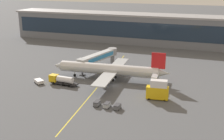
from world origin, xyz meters
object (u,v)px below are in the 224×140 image
(pushback_tug, at_px, (39,81))
(main_airliner, at_px, (109,69))
(fuel_tanker, at_px, (62,80))
(catering_lift, at_px, (158,90))
(baggage_cart_1, at_px, (107,105))
(baggage_cart_2, at_px, (117,107))
(baggage_cart_0, at_px, (97,103))

(pushback_tug, bearing_deg, main_airliner, 29.40)
(fuel_tanker, bearing_deg, main_airliner, 37.91)
(catering_lift, bearing_deg, baggage_cart_1, -138.58)
(fuel_tanker, bearing_deg, baggage_cart_2, -26.97)
(fuel_tanker, relative_size, pushback_tug, 2.47)
(catering_lift, height_order, baggage_cart_1, catering_lift)
(main_airliner, bearing_deg, fuel_tanker, -142.09)
(main_airliner, bearing_deg, baggage_cart_0, -78.10)
(fuel_tanker, relative_size, baggage_cart_2, 4.03)
(catering_lift, bearing_deg, baggage_cart_0, -145.22)
(main_airliner, bearing_deg, baggage_cart_1, -70.94)
(fuel_tanker, xyz_separation_m, pushback_tug, (-8.30, -1.68, -0.90))
(main_airliner, height_order, baggage_cart_2, main_airliner)
(pushback_tug, bearing_deg, baggage_cart_1, -19.97)
(catering_lift, bearing_deg, fuel_tanker, 177.28)
(baggage_cart_2, bearing_deg, catering_lift, 50.16)
(catering_lift, distance_m, pushback_tug, 42.92)
(baggage_cart_1, relative_size, baggage_cart_2, 1.00)
(main_airliner, xyz_separation_m, fuel_tanker, (-13.90, -10.83, -2.21))
(fuel_tanker, bearing_deg, baggage_cart_0, -33.72)
(baggage_cart_0, bearing_deg, baggage_cart_1, -2.38)
(pushback_tug, distance_m, baggage_cart_2, 35.33)
(pushback_tug, relative_size, baggage_cart_1, 1.63)
(baggage_cart_0, relative_size, baggage_cart_1, 1.00)
(catering_lift, bearing_deg, baggage_cart_2, -129.84)
(main_airliner, relative_size, baggage_cart_0, 16.40)
(baggage_cart_1, bearing_deg, main_airliner, 109.06)
(baggage_cart_1, bearing_deg, fuel_tanker, 150.03)
(main_airliner, distance_m, catering_lift, 24.15)
(main_airliner, relative_size, catering_lift, 6.32)
(baggage_cart_2, bearing_deg, main_airliner, 115.58)
(catering_lift, bearing_deg, pushback_tug, -179.95)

